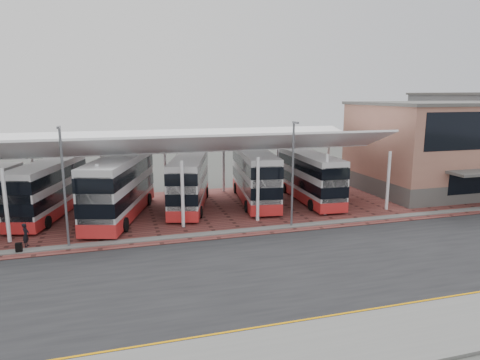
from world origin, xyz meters
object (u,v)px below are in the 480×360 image
at_px(bus_2, 120,188).
at_px(bus_5, 310,177).
at_px(bus_3, 189,182).
at_px(pedestrian, 26,235).
at_px(bus_4, 255,177).
at_px(terminal, 448,146).
at_px(bus_1, 49,190).

bearing_deg(bus_2, bus_5, 20.07).
distance_m(bus_3, pedestrian, 14.18).
distance_m(bus_3, bus_5, 11.38).
distance_m(bus_4, bus_5, 5.25).
bearing_deg(terminal, bus_2, -177.62).
height_order(terminal, bus_1, terminal).
bearing_deg(terminal, pedestrian, -170.32).
bearing_deg(bus_1, pedestrian, -78.38).
bearing_deg(bus_3, bus_1, -165.83).
bearing_deg(bus_5, pedestrian, -162.09).
height_order(bus_3, pedestrian, bus_3).
bearing_deg(bus_4, bus_2, -162.74).
distance_m(bus_1, bus_2, 6.04).
bearing_deg(bus_1, terminal, 14.89).
relative_size(bus_3, bus_4, 0.95).
relative_size(bus_1, pedestrian, 6.96).
xyz_separation_m(terminal, bus_5, (-16.15, -0.56, -2.36)).
relative_size(bus_2, bus_5, 1.12).
bearing_deg(bus_2, bus_1, 177.12).
xyz_separation_m(bus_2, bus_5, (17.33, 0.83, -0.24)).
height_order(terminal, pedestrian, terminal).
height_order(bus_1, pedestrian, bus_1).
bearing_deg(bus_3, terminal, 15.57).
xyz_separation_m(bus_3, bus_5, (11.35, -0.85, -0.02)).
height_order(bus_2, bus_3, bus_2).
height_order(bus_1, bus_3, bus_3).
relative_size(terminal, bus_5, 1.66).
relative_size(bus_2, pedestrian, 7.72).
height_order(bus_4, bus_5, bus_4).
bearing_deg(pedestrian, bus_3, -51.84).
distance_m(bus_5, pedestrian, 24.40).
distance_m(bus_2, pedestrian, 8.40).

